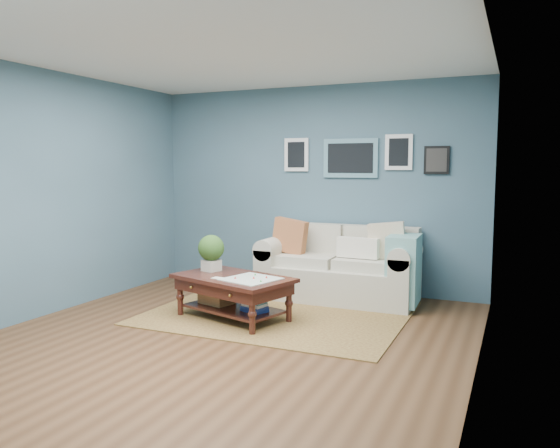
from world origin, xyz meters
The scene contains 4 objects.
room_shell centered at (0.01, 0.06, 1.36)m, with size 5.00×5.02×2.70m.
area_rug centered at (0.10, 1.10, 0.01)m, with size 2.77×2.22×0.01m, color #573218.
loveseat centered at (0.59, 2.03, 0.41)m, with size 1.96×0.89×1.01m.
coffee_table centered at (-0.33, 0.73, 0.39)m, with size 1.41×1.06×0.88m.
Camera 1 is at (2.51, -4.37, 1.64)m, focal length 35.00 mm.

